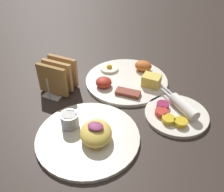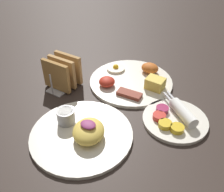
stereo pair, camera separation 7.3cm
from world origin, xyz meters
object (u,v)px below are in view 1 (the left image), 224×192
object	(u,v)px
plate_breakfast	(128,79)
toast_rack	(58,77)
plate_foreground	(88,134)
plate_condiments	(177,113)

from	to	relation	value
plate_breakfast	toast_rack	distance (m)	0.23
plate_breakfast	plate_foreground	bearing A→B (deg)	-89.65
plate_breakfast	toast_rack	size ratio (longest dim) A/B	2.38
plate_foreground	toast_rack	size ratio (longest dim) A/B	2.29
plate_condiments	toast_rack	distance (m)	0.38
plate_condiments	plate_breakfast	bearing A→B (deg)	150.60
plate_breakfast	toast_rack	bearing A→B (deg)	-144.61
plate_breakfast	plate_foreground	distance (m)	0.28
plate_foreground	toast_rack	world-z (taller)	toast_rack
plate_condiments	plate_foreground	distance (m)	0.26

